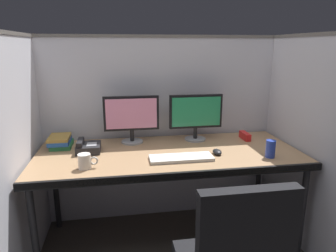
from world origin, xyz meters
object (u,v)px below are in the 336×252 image
(monitor_right, at_px, (196,114))
(desk_phone, at_px, (88,147))
(computer_mouse, at_px, (217,152))
(red_stapler, at_px, (245,136))
(desk, at_px, (169,158))
(coffee_mug, at_px, (85,161))
(book_stack, at_px, (60,142))
(monitor_left, at_px, (131,116))
(soda_can, at_px, (270,149))
(keyboard_main, at_px, (181,158))

(monitor_right, height_order, desk_phone, monitor_right)
(computer_mouse, distance_m, red_stapler, 0.46)
(desk, relative_size, desk_phone, 10.00)
(monitor_right, height_order, coffee_mug, monitor_right)
(desk, height_order, book_stack, book_stack)
(monitor_left, relative_size, coffee_mug, 3.41)
(desk_phone, height_order, soda_can, soda_can)
(desk, distance_m, computer_mouse, 0.35)
(desk, distance_m, soda_can, 0.71)
(desk, height_order, keyboard_main, keyboard_main)
(desk_phone, distance_m, soda_can, 1.30)
(red_stapler, xyz_separation_m, soda_can, (0.00, -0.43, 0.03))
(keyboard_main, relative_size, soda_can, 3.52)
(computer_mouse, xyz_separation_m, desk_phone, (-0.91, 0.21, 0.02))
(desk, height_order, desk_phone, desk_phone)
(monitor_right, relative_size, coffee_mug, 3.41)
(keyboard_main, bearing_deg, monitor_right, 63.98)
(keyboard_main, distance_m, computer_mouse, 0.28)
(monitor_left, relative_size, computer_mouse, 4.48)
(keyboard_main, xyz_separation_m, soda_can, (0.62, -0.06, 0.05))
(monitor_right, xyz_separation_m, book_stack, (-1.06, -0.01, -0.17))
(keyboard_main, bearing_deg, book_stack, 154.48)
(coffee_mug, bearing_deg, desk_phone, 92.16)
(monitor_right, bearing_deg, red_stapler, -6.82)
(soda_can, bearing_deg, computer_mouse, 160.95)
(book_stack, height_order, red_stapler, book_stack)
(desk_phone, xyz_separation_m, soda_can, (1.25, -0.33, 0.03))
(computer_mouse, relative_size, red_stapler, 0.64)
(book_stack, bearing_deg, soda_can, -17.52)
(desk, height_order, monitor_left, monitor_left)
(coffee_mug, xyz_separation_m, soda_can, (1.24, -0.00, 0.01))
(keyboard_main, relative_size, book_stack, 1.93)
(coffee_mug, bearing_deg, red_stapler, 18.88)
(red_stapler, height_order, soda_can, soda_can)
(book_stack, height_order, coffee_mug, coffee_mug)
(soda_can, bearing_deg, monitor_right, 130.74)
(computer_mouse, bearing_deg, desk, 163.39)
(monitor_right, distance_m, red_stapler, 0.45)
(computer_mouse, bearing_deg, coffee_mug, -172.72)
(monitor_left, height_order, computer_mouse, monitor_left)
(red_stapler, bearing_deg, monitor_left, 176.21)
(computer_mouse, xyz_separation_m, book_stack, (-1.12, 0.35, 0.03))
(coffee_mug, bearing_deg, keyboard_main, 4.90)
(monitor_left, height_order, keyboard_main, monitor_left)
(monitor_left, xyz_separation_m, coffee_mug, (-0.32, -0.49, -0.17))
(monitor_left, bearing_deg, monitor_right, -1.36)
(desk_phone, xyz_separation_m, book_stack, (-0.21, 0.14, 0.01))
(desk_phone, relative_size, red_stapler, 1.27)
(desk, xyz_separation_m, desk_phone, (-0.58, 0.11, 0.08))
(desk_phone, bearing_deg, keyboard_main, -22.82)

